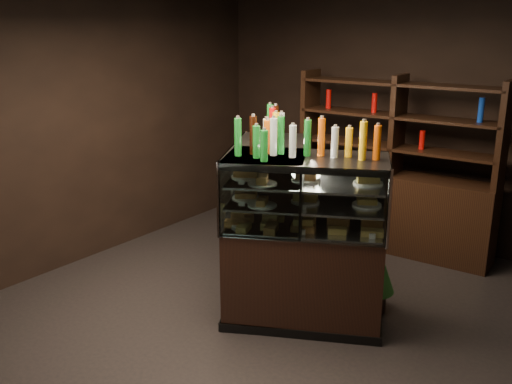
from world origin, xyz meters
TOP-DOWN VIEW (x-y plane):
  - ground at (0.00, 0.00)m, footprint 5.00×5.00m
  - room_shell at (0.00, 0.00)m, footprint 5.02×5.02m
  - display_case at (-0.04, 0.08)m, footprint 1.86×1.53m
  - food_display at (-0.04, 0.08)m, footprint 1.46×1.18m
  - bottles_top at (-0.04, 0.08)m, footprint 1.29×1.04m
  - potted_conifer at (0.61, 0.54)m, footprint 0.39×0.39m
  - back_shelving at (0.10, 2.05)m, footprint 2.29×0.51m

SIDE VIEW (x-z plane):
  - ground at x=0.00m, z-range 0.00..0.00m
  - potted_conifer at x=0.61m, z-range 0.06..0.88m
  - display_case at x=-0.04m, z-range -0.25..1.24m
  - back_shelving at x=0.10m, z-range -0.39..1.61m
  - food_display at x=-0.04m, z-range 0.89..1.35m
  - bottles_top at x=-0.04m, z-range 1.48..1.78m
  - room_shell at x=0.00m, z-range 0.44..3.45m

